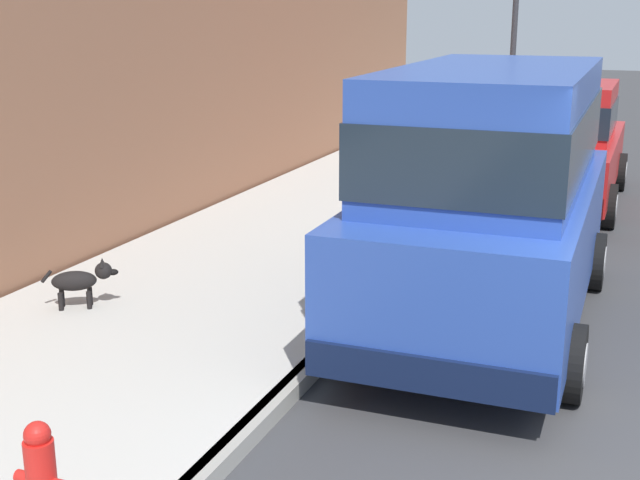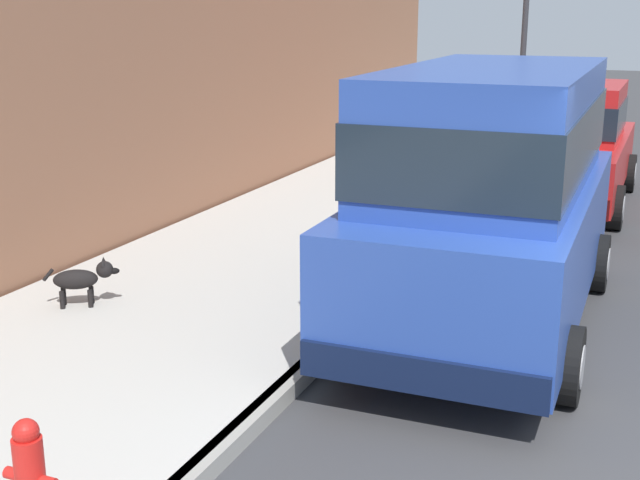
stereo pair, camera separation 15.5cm
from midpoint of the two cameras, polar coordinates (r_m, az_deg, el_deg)
name	(u,v)px [view 1 (the left image)]	position (r m, az deg, el deg)	size (l,w,h in m)	color
curb	(268,413)	(6.57, -4.24, -11.54)	(0.16, 64.00, 0.14)	gray
sidewalk	(73,376)	(7.46, -16.94, -8.76)	(3.60, 64.00, 0.14)	#B7B5AD
car_blue_van	(490,186)	(8.24, 10.89, 3.62)	(2.19, 4.93, 2.52)	#28479E
car_red_sedan	(558,142)	(13.91, 15.45, 6.37)	(2.05, 4.61, 1.92)	red
dog_black	(81,280)	(8.75, -16.32, -2.59)	(0.67, 0.46, 0.49)	black
street_lamp	(515,14)	(18.23, 12.79, 14.65)	(0.36, 0.36, 4.42)	#2D2D33
building_facade	(209,70)	(13.27, -7.85, 11.31)	(0.50, 20.00, 4.24)	#8C5B42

